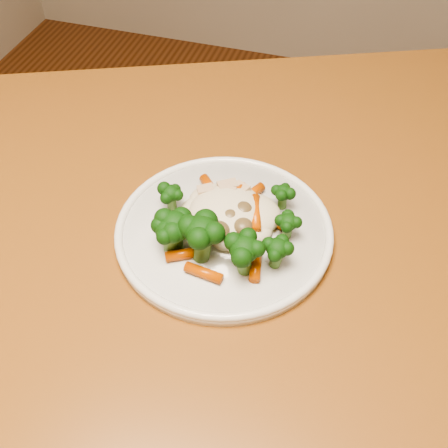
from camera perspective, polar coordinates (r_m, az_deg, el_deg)
name	(u,v)px	position (r m, az deg, el deg)	size (l,w,h in m)	color
dining_table	(233,293)	(0.73, 0.92, -7.00)	(1.38, 1.18, 0.75)	brown
plate	(224,232)	(0.65, 0.00, -0.85)	(0.25, 0.25, 0.01)	white
meal	(220,225)	(0.62, -0.42, -0.09)	(0.18, 0.16, 0.05)	beige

